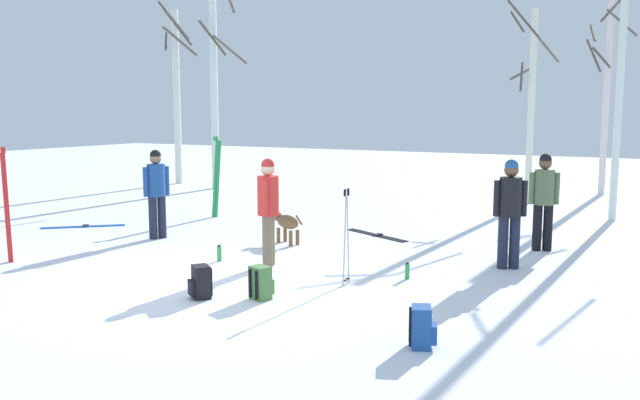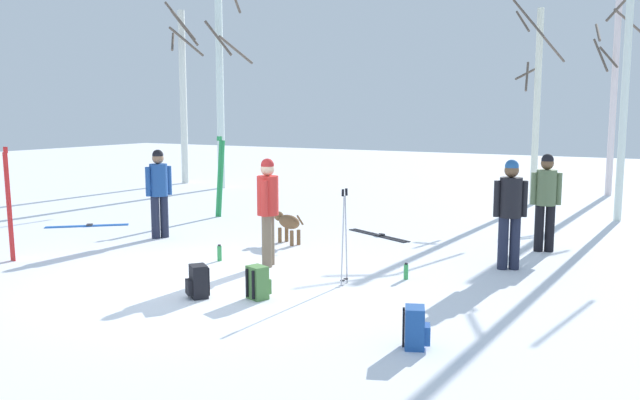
{
  "view_description": "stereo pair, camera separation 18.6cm",
  "coord_description": "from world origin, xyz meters",
  "px_view_note": "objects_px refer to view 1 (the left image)",
  "views": [
    {
      "loc": [
        5.87,
        -7.28,
        2.47
      ],
      "look_at": [
        0.73,
        2.22,
        1.0
      ],
      "focal_mm": 37.33,
      "sensor_mm": 36.0,
      "label": 1
    },
    {
      "loc": [
        6.04,
        -7.19,
        2.47
      ],
      "look_at": [
        0.73,
        2.22,
        1.0
      ],
      "focal_mm": 37.33,
      "sensor_mm": 36.0,
      "label": 2
    }
  ],
  "objects_px": {
    "ski_pair_planted_1": "(217,177)",
    "backpack_2": "(422,328)",
    "birch_tree_4": "(621,69)",
    "person_0": "(510,207)",
    "person_2": "(268,205)",
    "dog": "(286,223)",
    "ski_pair_lying_0": "(83,226)",
    "birch_tree_0": "(177,92)",
    "ski_poles_0": "(346,234)",
    "birch_tree_2": "(531,101)",
    "backpack_0": "(261,283)",
    "water_bottle_1": "(407,271)",
    "ski_pair_lying_1": "(377,235)",
    "person_3": "(544,196)",
    "birch_tree_3": "(607,86)",
    "person_1": "(157,188)",
    "backpack_1": "(201,282)",
    "water_bottle_0": "(219,253)",
    "birch_tree_1": "(215,73)",
    "ski_pair_planted_0": "(6,205)"
  },
  "relations": [
    {
      "from": "ski_pair_planted_1",
      "to": "backpack_2",
      "type": "xyz_separation_m",
      "value": [
        7.11,
        -5.87,
        -0.71
      ]
    },
    {
      "from": "backpack_0",
      "to": "birch_tree_0",
      "type": "height_order",
      "value": "birch_tree_0"
    },
    {
      "from": "person_1",
      "to": "person_3",
      "type": "bearing_deg",
      "value": 19.37
    },
    {
      "from": "ski_pair_planted_1",
      "to": "birch_tree_4",
      "type": "relative_size",
      "value": 0.28
    },
    {
      "from": "ski_poles_0",
      "to": "ski_pair_lying_1",
      "type": "bearing_deg",
      "value": 107.04
    },
    {
      "from": "backpack_0",
      "to": "person_0",
      "type": "bearing_deg",
      "value": 52.99
    },
    {
      "from": "ski_pair_planted_1",
      "to": "birch_tree_3",
      "type": "height_order",
      "value": "birch_tree_3"
    },
    {
      "from": "ski_pair_lying_0",
      "to": "ski_pair_planted_1",
      "type": "bearing_deg",
      "value": 55.18
    },
    {
      "from": "person_2",
      "to": "ski_poles_0",
      "type": "relative_size",
      "value": 1.25
    },
    {
      "from": "ski_pair_lying_1",
      "to": "birch_tree_1",
      "type": "bearing_deg",
      "value": 147.23
    },
    {
      "from": "ski_pair_lying_0",
      "to": "backpack_1",
      "type": "bearing_deg",
      "value": -28.87
    },
    {
      "from": "birch_tree_4",
      "to": "person_0",
      "type": "bearing_deg",
      "value": -99.86
    },
    {
      "from": "birch_tree_3",
      "to": "birch_tree_4",
      "type": "bearing_deg",
      "value": -81.55
    },
    {
      "from": "water_bottle_1",
      "to": "ski_pair_lying_1",
      "type": "bearing_deg",
      "value": 121.21
    },
    {
      "from": "person_1",
      "to": "dog",
      "type": "xyz_separation_m",
      "value": [
        2.44,
        0.77,
        -0.59
      ]
    },
    {
      "from": "birch_tree_1",
      "to": "ski_pair_lying_1",
      "type": "bearing_deg",
      "value": -32.77
    },
    {
      "from": "water_bottle_0",
      "to": "birch_tree_0",
      "type": "xyz_separation_m",
      "value": [
        -8.28,
        8.76,
        2.94
      ]
    },
    {
      "from": "birch_tree_1",
      "to": "birch_tree_4",
      "type": "distance_m",
      "value": 11.61
    },
    {
      "from": "person_1",
      "to": "birch_tree_3",
      "type": "xyz_separation_m",
      "value": [
        6.82,
        11.29,
        2.15
      ]
    },
    {
      "from": "backpack_1",
      "to": "birch_tree_1",
      "type": "height_order",
      "value": "birch_tree_1"
    },
    {
      "from": "birch_tree_1",
      "to": "ski_pair_planted_0",
      "type": "bearing_deg",
      "value": -71.52
    },
    {
      "from": "person_2",
      "to": "dog",
      "type": "relative_size",
      "value": 2.04
    },
    {
      "from": "ski_pair_lying_1",
      "to": "birch_tree_2",
      "type": "relative_size",
      "value": 0.3
    },
    {
      "from": "ski_poles_0",
      "to": "birch_tree_0",
      "type": "height_order",
      "value": "birch_tree_0"
    },
    {
      "from": "ski_pair_planted_1",
      "to": "birch_tree_4",
      "type": "bearing_deg",
      "value": 25.59
    },
    {
      "from": "ski_pair_lying_0",
      "to": "birch_tree_0",
      "type": "relative_size",
      "value": 0.23
    },
    {
      "from": "birch_tree_2",
      "to": "backpack_0",
      "type": "bearing_deg",
      "value": -96.47
    },
    {
      "from": "birch_tree_2",
      "to": "dog",
      "type": "bearing_deg",
      "value": -110.68
    },
    {
      "from": "person_0",
      "to": "ski_poles_0",
      "type": "relative_size",
      "value": 1.25
    },
    {
      "from": "person_1",
      "to": "backpack_1",
      "type": "xyz_separation_m",
      "value": [
        3.34,
        -2.89,
        -0.77
      ]
    },
    {
      "from": "person_1",
      "to": "water_bottle_0",
      "type": "distance_m",
      "value": 2.6
    },
    {
      "from": "person_1",
      "to": "birch_tree_4",
      "type": "bearing_deg",
      "value": 40.86
    },
    {
      "from": "person_1",
      "to": "birch_tree_1",
      "type": "distance_m",
      "value": 8.67
    },
    {
      "from": "backpack_1",
      "to": "birch_tree_0",
      "type": "height_order",
      "value": "birch_tree_0"
    },
    {
      "from": "ski_pair_planted_1",
      "to": "birch_tree_1",
      "type": "relative_size",
      "value": 0.27
    },
    {
      "from": "water_bottle_0",
      "to": "birch_tree_3",
      "type": "xyz_separation_m",
      "value": [
        4.58,
        12.31,
        3.01
      ]
    },
    {
      "from": "person_3",
      "to": "birch_tree_4",
      "type": "distance_m",
      "value": 4.83
    },
    {
      "from": "ski_pair_planted_1",
      "to": "backpack_0",
      "type": "relative_size",
      "value": 4.24
    },
    {
      "from": "person_1",
      "to": "birch_tree_0",
      "type": "bearing_deg",
      "value": 127.98
    },
    {
      "from": "person_3",
      "to": "birch_tree_3",
      "type": "xyz_separation_m",
      "value": [
        0.08,
        8.92,
        2.15
      ]
    },
    {
      "from": "person_0",
      "to": "ski_poles_0",
      "type": "height_order",
      "value": "person_0"
    },
    {
      "from": "person_2",
      "to": "backpack_2",
      "type": "bearing_deg",
      "value": -34.39
    },
    {
      "from": "person_0",
      "to": "person_2",
      "type": "height_order",
      "value": "same"
    },
    {
      "from": "ski_poles_0",
      "to": "birch_tree_4",
      "type": "distance_m",
      "value": 8.74
    },
    {
      "from": "birch_tree_4",
      "to": "backpack_2",
      "type": "bearing_deg",
      "value": -95.82
    },
    {
      "from": "ski_pair_lying_1",
      "to": "water_bottle_1",
      "type": "relative_size",
      "value": 6.45
    },
    {
      "from": "ski_pair_lying_0",
      "to": "backpack_1",
      "type": "xyz_separation_m",
      "value": [
        5.6,
        -3.09,
        0.2
      ]
    },
    {
      "from": "birch_tree_1",
      "to": "birch_tree_2",
      "type": "distance_m",
      "value": 9.45
    },
    {
      "from": "person_0",
      "to": "birch_tree_2",
      "type": "xyz_separation_m",
      "value": [
        -1.23,
        7.57,
        1.72
      ]
    },
    {
      "from": "water_bottle_0",
      "to": "water_bottle_1",
      "type": "height_order",
      "value": "water_bottle_0"
    }
  ]
}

